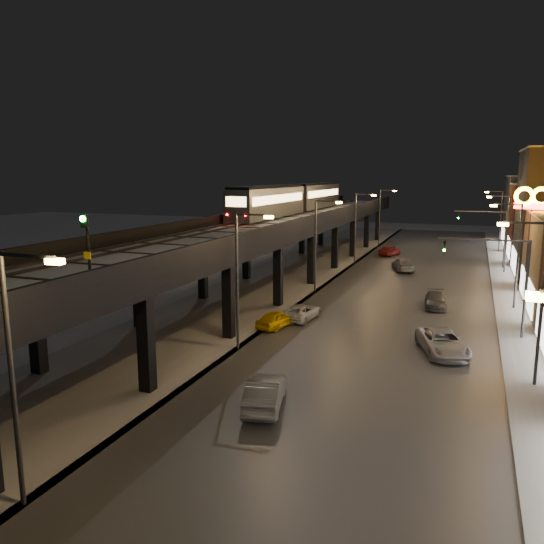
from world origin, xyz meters
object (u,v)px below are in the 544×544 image
(car_mid_dark, at_px, (403,265))
(car_mid_silver, at_px, (301,313))
(car_near_white, at_px, (265,393))
(car_onc_white, at_px, (435,301))
(subway_train, at_px, (294,198))
(rail_signal, at_px, (86,235))
(car_taxi, at_px, (276,320))
(car_far_white, at_px, (390,251))
(car_onc_dark, at_px, (442,343))

(car_mid_dark, bearing_deg, car_mid_silver, 61.06)
(car_near_white, relative_size, car_onc_white, 1.07)
(subway_train, distance_m, rail_signal, 47.54)
(subway_train, relative_size, car_taxi, 9.46)
(car_mid_silver, bearing_deg, car_taxi, 75.82)
(car_near_white, bearing_deg, car_mid_dark, -105.56)
(subway_train, bearing_deg, car_onc_white, -44.32)
(car_far_white, bearing_deg, subway_train, 60.52)
(rail_signal, relative_size, car_near_white, 0.66)
(car_mid_dark, bearing_deg, subway_train, -25.17)
(subway_train, height_order, car_mid_dark, subway_train)
(rail_signal, bearing_deg, car_near_white, 35.89)
(car_mid_silver, relative_size, car_far_white, 1.03)
(car_onc_dark, height_order, car_onc_white, car_onc_dark)
(subway_train, relative_size, car_mid_dark, 7.04)
(car_onc_white, bearing_deg, car_far_white, 100.97)
(car_mid_silver, distance_m, car_onc_dark, 11.83)
(subway_train, distance_m, car_far_white, 16.59)
(subway_train, xyz_separation_m, car_mid_silver, (9.55, -26.56, -7.75))
(car_onc_dark, bearing_deg, car_onc_white, 76.45)
(rail_signal, distance_m, car_mid_silver, 22.35)
(rail_signal, xyz_separation_m, car_near_white, (6.38, 4.62, -8.05))
(car_far_white, bearing_deg, car_onc_white, 124.79)
(car_mid_silver, xyz_separation_m, car_mid_dark, (4.75, 24.79, 0.13))
(car_taxi, relative_size, car_mid_silver, 0.87)
(car_far_white, bearing_deg, car_onc_dark, 121.81)
(car_near_white, bearing_deg, subway_train, -86.68)
(car_mid_silver, height_order, car_onc_white, car_onc_white)
(rail_signal, xyz_separation_m, car_onc_dark, (14.07, 16.00, -8.08))
(car_taxi, bearing_deg, car_near_white, 121.89)
(car_mid_dark, height_order, car_far_white, car_mid_dark)
(car_far_white, distance_m, car_onc_white, 29.70)
(car_near_white, distance_m, car_onc_dark, 13.73)
(car_near_white, relative_size, car_far_white, 1.10)
(car_far_white, bearing_deg, car_taxi, 105.12)
(subway_train, distance_m, car_mid_silver, 29.27)
(subway_train, xyz_separation_m, car_onc_white, (19.18, -18.74, -7.73))
(car_mid_dark, distance_m, car_onc_dark, 29.98)
(car_taxi, distance_m, car_far_white, 39.28)
(subway_train, height_order, car_onc_dark, subway_train)
(subway_train, distance_m, car_mid_dark, 16.30)
(car_mid_dark, bearing_deg, car_near_white, 69.77)
(car_taxi, height_order, car_onc_white, car_taxi)
(subway_train, relative_size, car_onc_white, 8.26)
(car_taxi, relative_size, car_onc_white, 0.87)
(subway_train, bearing_deg, car_mid_silver, -70.22)
(rail_signal, height_order, car_near_white, rail_signal)
(rail_signal, distance_m, car_onc_dark, 22.79)
(car_near_white, height_order, car_onc_white, car_near_white)
(car_mid_silver, bearing_deg, subway_train, -63.98)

